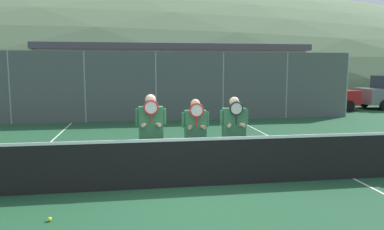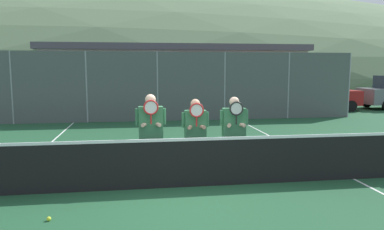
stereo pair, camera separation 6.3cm
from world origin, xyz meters
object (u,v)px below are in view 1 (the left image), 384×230
(player_leftmost, at_px, (151,129))
(car_left_of_center, at_px, (140,96))
(player_center_left, at_px, (195,132))
(car_far_left, at_px, (35,98))
(tennis_ball_on_court, at_px, (50,219))
(car_right_of_center, at_px, (318,94))
(car_center, at_px, (233,94))
(player_center_right, at_px, (234,130))

(player_leftmost, bearing_deg, car_left_of_center, 90.04)
(player_center_left, relative_size, car_left_of_center, 0.41)
(car_far_left, relative_size, tennis_ball_on_court, 69.83)
(car_left_of_center, bearing_deg, player_leftmost, -89.96)
(car_far_left, xyz_separation_m, tennis_ball_on_court, (3.47, -13.57, -0.84))
(car_far_left, xyz_separation_m, car_left_of_center, (5.12, -0.02, 0.03))
(player_center_left, bearing_deg, car_left_of_center, 94.63)
(car_right_of_center, distance_m, tennis_ball_on_court, 17.66)
(car_left_of_center, height_order, car_center, car_center)
(player_leftmost, height_order, car_far_left, player_leftmost)
(car_left_of_center, xyz_separation_m, car_right_of_center, (9.73, -0.06, -0.01))
(car_far_left, height_order, car_left_of_center, car_left_of_center)
(player_center_right, relative_size, car_left_of_center, 0.42)
(car_left_of_center, bearing_deg, car_right_of_center, -0.38)
(car_far_left, bearing_deg, car_right_of_center, -0.33)
(player_leftmost, bearing_deg, player_center_left, 1.38)
(player_center_right, height_order, car_far_left, player_center_right)
(player_center_left, bearing_deg, player_center_right, -2.36)
(car_center, bearing_deg, player_center_right, -105.08)
(player_center_left, xyz_separation_m, car_far_left, (-6.06, 11.66, -0.12))
(player_center_left, bearing_deg, car_right_of_center, 52.79)
(player_leftmost, height_order, car_center, car_center)
(car_left_of_center, relative_size, car_right_of_center, 1.01)
(player_center_left, distance_m, car_center, 12.16)
(car_center, bearing_deg, car_right_of_center, 0.85)
(player_center_left, distance_m, car_right_of_center, 14.53)
(car_center, bearing_deg, car_far_left, 179.10)
(player_center_right, bearing_deg, car_center, 74.92)
(car_left_of_center, bearing_deg, car_far_left, 179.76)
(player_center_right, xyz_separation_m, car_far_left, (-6.89, 11.69, -0.15))
(car_left_of_center, xyz_separation_m, car_center, (4.88, -0.14, 0.04))
(player_leftmost, height_order, player_center_right, player_leftmost)
(player_center_left, relative_size, car_right_of_center, 0.41)
(car_far_left, bearing_deg, tennis_ball_on_court, -75.65)
(player_leftmost, xyz_separation_m, car_left_of_center, (-0.01, 11.66, -0.17))
(player_leftmost, xyz_separation_m, tennis_ball_on_court, (-1.65, -1.89, -1.05))
(car_center, xyz_separation_m, car_right_of_center, (4.85, 0.07, -0.05))
(player_center_left, xyz_separation_m, car_right_of_center, (8.79, 11.58, -0.11))
(player_center_left, height_order, player_center_right, player_center_right)
(tennis_ball_on_court, bearing_deg, player_center_right, 28.78)
(player_center_left, height_order, car_far_left, car_far_left)
(car_right_of_center, height_order, tennis_ball_on_court, car_right_of_center)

